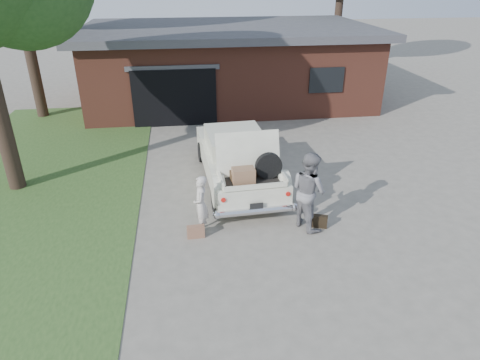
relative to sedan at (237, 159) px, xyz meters
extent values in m
plane|color=gray|center=(-0.22, -2.72, -0.72)|extent=(90.00, 90.00, 0.00)
cube|color=#2D4C1E|center=(-5.72, 0.28, -0.71)|extent=(6.00, 16.00, 0.02)
cube|color=brown|center=(0.78, 8.78, 0.78)|extent=(12.00, 7.00, 3.00)
cube|color=#4C4C51|center=(0.78, 8.78, 2.43)|extent=(12.80, 7.80, 0.30)
cube|color=black|center=(-1.72, 5.33, 0.38)|extent=(3.20, 0.30, 2.20)
cube|color=#4C4C51|center=(-1.72, 5.26, 1.53)|extent=(3.50, 0.12, 0.18)
cube|color=black|center=(4.28, 5.26, 0.88)|extent=(1.40, 0.08, 1.00)
cylinder|color=#38281E|center=(-7.26, 7.26, 2.45)|extent=(0.44, 0.44, 6.34)
cylinder|color=#38281E|center=(7.75, 14.08, 2.00)|extent=(0.44, 0.44, 5.44)
cube|color=white|center=(0.00, 0.04, -0.12)|extent=(2.07, 4.85, 0.62)
cube|color=beige|center=(-0.02, 0.33, 0.42)|extent=(1.67, 1.99, 0.50)
cube|color=black|center=(-0.07, 1.23, 0.40)|extent=(1.48, 0.16, 0.42)
cube|color=black|center=(0.03, -0.58, 0.40)|extent=(1.48, 0.16, 0.42)
cylinder|color=black|center=(-0.75, -1.62, -0.41)|extent=(0.24, 0.64, 0.63)
cylinder|color=black|center=(0.92, -1.53, -0.41)|extent=(0.24, 0.64, 0.63)
cylinder|color=black|center=(-0.93, 1.61, -0.41)|extent=(0.24, 0.64, 0.63)
cylinder|color=black|center=(0.75, 1.71, -0.41)|extent=(0.24, 0.64, 0.63)
cylinder|color=silver|center=(0.13, -2.38, -0.34)|extent=(1.96, 0.28, 0.17)
cylinder|color=#A5140F|center=(-0.65, -2.36, 0.02)|extent=(0.12, 0.10, 0.11)
cylinder|color=#A5140F|center=(0.91, -2.27, 0.02)|extent=(0.12, 0.10, 0.11)
cube|color=black|center=(0.13, -2.40, -0.20)|extent=(0.32, 0.04, 0.16)
cube|color=black|center=(0.10, -1.76, 0.20)|extent=(1.53, 1.13, 0.04)
cube|color=white|center=(-0.67, -1.81, 0.30)|extent=(0.11, 1.05, 0.17)
cube|color=white|center=(0.86, -1.72, 0.30)|extent=(0.11, 1.05, 0.17)
cube|color=white|center=(0.12, -2.29, 0.26)|extent=(1.52, 0.14, 0.11)
cube|color=white|center=(0.08, -1.41, 0.74)|extent=(1.62, 0.46, 1.05)
cube|color=#4F3922|center=(-0.14, -1.69, 0.31)|extent=(0.56, 0.38, 0.18)
cube|color=#976C4D|center=(-0.12, -1.94, 0.41)|extent=(0.55, 0.38, 0.37)
cube|color=black|center=(0.18, -1.51, 0.31)|extent=(0.56, 0.39, 0.17)
cylinder|color=black|center=(0.52, -1.79, 0.55)|extent=(0.66, 0.19, 0.66)
imported|color=beige|center=(-1.18, -2.46, -0.02)|extent=(0.36, 0.53, 1.41)
imported|color=slate|center=(1.32, -2.58, 0.23)|extent=(1.03, 1.13, 1.90)
cube|color=#92634A|center=(-1.34, -2.73, -0.56)|extent=(0.41, 0.15, 0.31)
cube|color=black|center=(1.59, -2.69, -0.56)|extent=(0.43, 0.26, 0.32)
camera|label=1|loc=(-1.48, -11.03, 4.84)|focal=32.00mm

